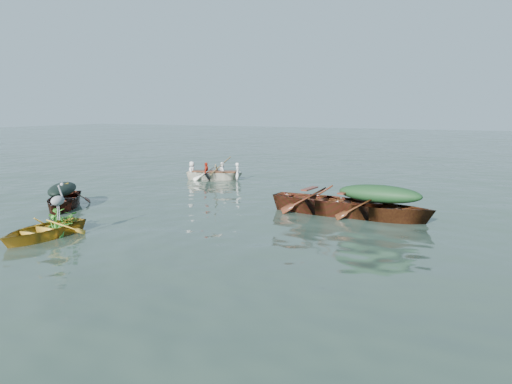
{
  "coord_description": "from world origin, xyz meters",
  "views": [
    {
      "loc": [
        7.99,
        -10.67,
        3.22
      ],
      "look_at": [
        0.62,
        3.75,
        0.5
      ],
      "focal_mm": 35.0,
      "sensor_mm": 36.0,
      "label": 1
    }
  ],
  "objects_px": {
    "heron": "(58,206)",
    "green_tarp_boat": "(378,219)",
    "dark_covered_boat": "(64,208)",
    "open_wooden_boat": "(327,214)",
    "yellow_dinghy": "(43,238)",
    "rowed_boat": "(215,180)"
  },
  "relations": [
    {
      "from": "heron",
      "to": "green_tarp_boat",
      "type": "bearing_deg",
      "value": 42.2
    },
    {
      "from": "dark_covered_boat",
      "to": "heron",
      "type": "xyz_separation_m",
      "value": [
        3.12,
        -2.92,
        0.86
      ]
    },
    {
      "from": "open_wooden_boat",
      "to": "heron",
      "type": "height_order",
      "value": "heron"
    },
    {
      "from": "yellow_dinghy",
      "to": "rowed_boat",
      "type": "height_order",
      "value": "rowed_boat"
    },
    {
      "from": "green_tarp_boat",
      "to": "heron",
      "type": "bearing_deg",
      "value": 134.54
    },
    {
      "from": "yellow_dinghy",
      "to": "heron",
      "type": "height_order",
      "value": "heron"
    },
    {
      "from": "yellow_dinghy",
      "to": "green_tarp_boat",
      "type": "distance_m",
      "value": 9.21
    },
    {
      "from": "dark_covered_boat",
      "to": "rowed_boat",
      "type": "height_order",
      "value": "dark_covered_boat"
    },
    {
      "from": "rowed_boat",
      "to": "open_wooden_boat",
      "type": "bearing_deg",
      "value": -143.99
    },
    {
      "from": "rowed_boat",
      "to": "heron",
      "type": "relative_size",
      "value": 3.92
    },
    {
      "from": "rowed_boat",
      "to": "green_tarp_boat",
      "type": "bearing_deg",
      "value": -138.98
    },
    {
      "from": "yellow_dinghy",
      "to": "heron",
      "type": "bearing_deg",
      "value": 5.19
    },
    {
      "from": "yellow_dinghy",
      "to": "rowed_boat",
      "type": "bearing_deg",
      "value": 98.21
    },
    {
      "from": "rowed_boat",
      "to": "heron",
      "type": "bearing_deg",
      "value": 171.95
    },
    {
      "from": "yellow_dinghy",
      "to": "open_wooden_boat",
      "type": "bearing_deg",
      "value": 47.86
    },
    {
      "from": "open_wooden_boat",
      "to": "rowed_boat",
      "type": "distance_m",
      "value": 8.54
    },
    {
      "from": "green_tarp_boat",
      "to": "dark_covered_boat",
      "type": "bearing_deg",
      "value": 109.4
    },
    {
      "from": "green_tarp_boat",
      "to": "open_wooden_boat",
      "type": "distance_m",
      "value": 1.61
    },
    {
      "from": "green_tarp_boat",
      "to": "open_wooden_boat",
      "type": "relative_size",
      "value": 0.91
    },
    {
      "from": "dark_covered_boat",
      "to": "heron",
      "type": "distance_m",
      "value": 4.36
    },
    {
      "from": "green_tarp_boat",
      "to": "heron",
      "type": "xyz_separation_m",
      "value": [
        -6.44,
        -5.95,
        0.86
      ]
    },
    {
      "from": "heron",
      "to": "dark_covered_boat",
      "type": "bearing_deg",
      "value": 136.44
    }
  ]
}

